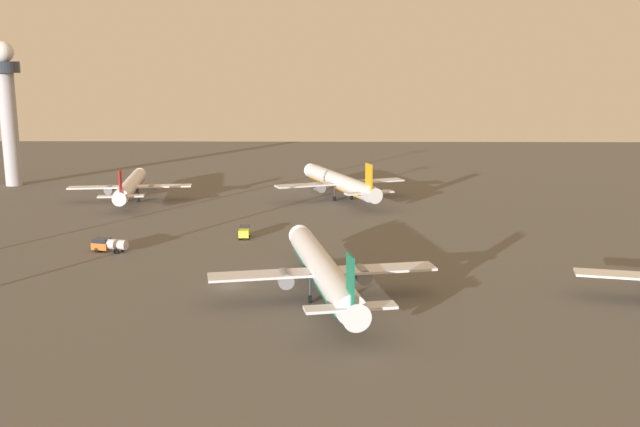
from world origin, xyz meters
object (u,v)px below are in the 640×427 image
(airplane_far_stand, at_px, (323,270))
(airplane_terminal_side, at_px, (340,182))
(fuel_truck, at_px, (109,244))
(control_tower, at_px, (7,103))
(maintenance_van, at_px, (244,232))
(airplane_taxiway_distant, at_px, (130,186))

(airplane_far_stand, distance_m, airplane_terminal_side, 77.57)
(fuel_truck, bearing_deg, airplane_far_stand, -108.96)
(control_tower, xyz_separation_m, airplane_terminal_side, (89.89, -19.05, -18.29))
(airplane_far_stand, xyz_separation_m, fuel_truck, (-38.44, 25.06, -2.70))
(fuel_truck, bearing_deg, airplane_terminal_side, -24.35)
(maintenance_van, relative_size, fuel_truck, 0.64)
(control_tower, distance_m, airplane_terminal_side, 93.69)
(airplane_taxiway_distant, bearing_deg, airplane_terminal_side, -4.07)
(airplane_taxiway_distant, relative_size, maintenance_van, 9.01)
(airplane_far_stand, bearing_deg, fuel_truck, 135.24)
(control_tower, bearing_deg, airplane_taxiway_distant, -30.27)
(airplane_terminal_side, distance_m, fuel_truck, 67.05)
(control_tower, height_order, fuel_truck, control_tower)
(control_tower, distance_m, fuel_truck, 88.76)
(control_tower, height_order, airplane_taxiway_distant, control_tower)
(airplane_far_stand, bearing_deg, airplane_taxiway_distant, 111.31)
(airplane_taxiway_distant, relative_size, fuel_truck, 5.73)
(airplane_terminal_side, relative_size, maintenance_van, 9.75)
(fuel_truck, bearing_deg, control_tower, 48.13)
(control_tower, bearing_deg, airplane_far_stand, -48.10)
(control_tower, distance_m, airplane_far_stand, 131.02)
(control_tower, bearing_deg, airplane_terminal_side, -11.97)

